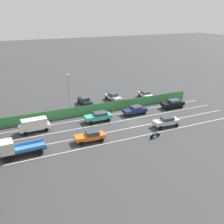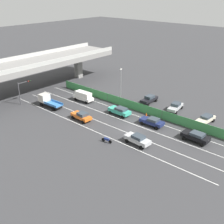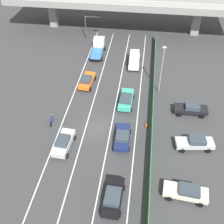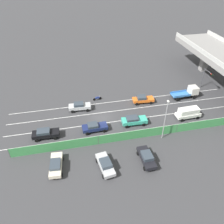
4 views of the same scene
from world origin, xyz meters
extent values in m
plane|color=#38383A|center=(0.00, 0.00, 0.00)|extent=(300.00, 300.00, 0.00)
cube|color=silver|center=(-5.07, 5.22, 0.00)|extent=(0.14, 46.43, 0.01)
cube|color=silver|center=(-1.69, 5.22, 0.00)|extent=(0.14, 46.43, 0.01)
cube|color=silver|center=(1.69, 5.22, 0.00)|extent=(0.14, 46.43, 0.01)
cube|color=silver|center=(5.07, 5.22, 0.00)|extent=(0.14, 46.43, 0.01)
cube|color=gray|center=(-15.02, 30.43, 2.93)|extent=(1.61, 1.61, 5.86)
cube|color=#3D8E4C|center=(7.08, 5.22, 0.91)|extent=(0.06, 42.43, 1.81)
cylinder|color=#4C514C|center=(7.08, -16.00, 0.91)|extent=(0.10, 0.10, 1.81)
cylinder|color=#4C514C|center=(7.08, -1.86, 0.91)|extent=(0.10, 0.10, 1.81)
cylinder|color=#4C514C|center=(7.08, 12.29, 0.91)|extent=(0.10, 0.10, 1.81)
cube|color=teal|center=(3.19, 5.60, 0.83)|extent=(2.00, 4.75, 0.69)
cube|color=#333D47|center=(3.17, 5.16, 1.41)|extent=(1.69, 2.24, 0.46)
cylinder|color=black|center=(2.32, 7.22, 0.32)|extent=(0.24, 0.65, 0.64)
cylinder|color=black|center=(4.16, 7.16, 0.32)|extent=(0.24, 0.65, 0.64)
cylinder|color=black|center=(2.22, 4.03, 0.32)|extent=(0.24, 0.65, 0.64)
cylinder|color=black|center=(4.06, 3.97, 0.32)|extent=(0.24, 0.65, 0.64)
cube|color=orange|center=(-3.43, 9.59, 0.77)|extent=(2.06, 4.60, 0.58)
cube|color=#333D47|center=(-3.47, 9.16, 1.34)|extent=(1.66, 1.94, 0.56)
cylinder|color=black|center=(-4.19, 11.17, 0.32)|extent=(0.27, 0.65, 0.64)
cylinder|color=black|center=(-2.46, 11.05, 0.32)|extent=(0.27, 0.65, 0.64)
cylinder|color=black|center=(-4.41, 8.13, 0.32)|extent=(0.27, 0.65, 0.64)
cylinder|color=black|center=(-2.68, 8.00, 0.32)|extent=(0.27, 0.65, 0.64)
cube|color=navy|center=(3.46, -1.90, 0.78)|extent=(1.97, 4.58, 0.59)
cube|color=#333D47|center=(3.47, -2.27, 1.31)|extent=(1.66, 1.86, 0.48)
cylinder|color=black|center=(2.50, -0.40, 0.32)|extent=(0.24, 0.65, 0.64)
cylinder|color=black|center=(4.32, -0.34, 0.32)|extent=(0.24, 0.65, 0.64)
cylinder|color=black|center=(2.60, -3.47, 0.32)|extent=(0.24, 0.65, 0.64)
cylinder|color=black|center=(4.42, -3.41, 0.32)|extent=(0.24, 0.65, 0.64)
cube|color=#B7BABC|center=(-3.61, -3.90, 0.81)|extent=(2.01, 4.53, 0.67)
cube|color=#333D47|center=(-3.62, -4.08, 1.40)|extent=(1.64, 2.00, 0.50)
cylinder|color=black|center=(-4.37, -2.34, 0.32)|extent=(0.26, 0.65, 0.64)
cylinder|color=black|center=(-2.65, -2.45, 0.32)|extent=(0.26, 0.65, 0.64)
cylinder|color=black|center=(-4.57, -5.34, 0.32)|extent=(0.26, 0.65, 0.64)
cylinder|color=black|center=(-2.85, -5.45, 0.32)|extent=(0.26, 0.65, 0.64)
cube|color=silver|center=(3.53, 16.34, 0.80)|extent=(1.94, 4.82, 0.65)
cube|color=silver|center=(3.53, 16.34, 1.65)|extent=(1.70, 3.95, 1.04)
cylinder|color=black|center=(2.59, 17.94, 0.32)|extent=(0.24, 0.65, 0.64)
cylinder|color=black|center=(4.38, 17.99, 0.32)|extent=(0.24, 0.65, 0.64)
cylinder|color=black|center=(2.68, 14.70, 0.32)|extent=(0.24, 0.65, 0.64)
cylinder|color=black|center=(4.48, 14.75, 0.32)|extent=(0.24, 0.65, 0.64)
cube|color=black|center=(3.43, -10.49, 0.81)|extent=(1.96, 4.65, 0.67)
cube|color=#333D47|center=(3.42, -10.81, 1.39)|extent=(1.67, 2.21, 0.48)
cylinder|color=black|center=(2.56, -8.90, 0.32)|extent=(0.24, 0.65, 0.64)
cylinder|color=black|center=(4.39, -8.95, 0.32)|extent=(0.24, 0.65, 0.64)
cylinder|color=black|center=(2.47, -12.03, 0.32)|extent=(0.24, 0.65, 0.64)
cylinder|color=black|center=(4.30, -12.08, 0.32)|extent=(0.24, 0.65, 0.64)
cube|color=black|center=(-3.40, 19.04, 0.73)|extent=(1.76, 5.87, 0.25)
cube|color=beige|center=(-3.45, 21.08, 1.65)|extent=(2.05, 1.80, 1.60)
cube|color=#3875BC|center=(-3.37, 18.09, 0.90)|extent=(2.11, 3.98, 0.10)
cube|color=#3875BC|center=(-4.34, 18.07, 1.13)|extent=(0.19, 3.93, 0.45)
cube|color=#3875BC|center=(-2.41, 18.12, 1.13)|extent=(0.19, 3.93, 0.45)
cylinder|color=black|center=(-4.45, 21.00, 0.40)|extent=(0.28, 0.81, 0.80)
cylinder|color=black|center=(-2.45, 21.05, 0.40)|extent=(0.28, 0.81, 0.80)
cylinder|color=black|center=(-4.35, 17.03, 0.40)|extent=(0.28, 0.81, 0.80)
cylinder|color=black|center=(-2.34, 17.09, 0.40)|extent=(0.28, 0.81, 0.80)
cylinder|color=black|center=(-6.61, 0.86, 0.30)|extent=(0.20, 0.61, 0.60)
cylinder|color=black|center=(-6.40, -0.47, 0.30)|extent=(0.20, 0.61, 0.60)
cube|color=navy|center=(-6.51, 0.20, 0.58)|extent=(0.42, 0.95, 0.36)
cylinder|color=#B2B2B2|center=(-6.60, 0.76, 0.92)|extent=(0.60, 0.13, 0.03)
cube|color=beige|center=(10.86, -8.90, 0.77)|extent=(4.78, 2.12, 0.59)
cube|color=#333D47|center=(11.20, -8.93, 1.29)|extent=(2.27, 1.70, 0.45)
cylinder|color=black|center=(9.22, -9.62, 0.32)|extent=(0.66, 0.27, 0.64)
cylinder|color=black|center=(9.37, -7.91, 0.32)|extent=(0.66, 0.27, 0.64)
cylinder|color=black|center=(12.36, -9.90, 0.32)|extent=(0.66, 0.27, 0.64)
cylinder|color=black|center=(12.51, -8.18, 0.32)|extent=(0.66, 0.27, 0.64)
cube|color=#B2B5B7|center=(12.40, -1.72, 0.77)|extent=(4.85, 2.34, 0.58)
cube|color=#333D47|center=(12.63, -1.68, 1.36)|extent=(2.14, 1.77, 0.60)
cylinder|color=black|center=(10.94, -2.79, 0.32)|extent=(0.66, 0.30, 0.64)
cylinder|color=black|center=(10.71, -1.08, 0.32)|extent=(0.66, 0.30, 0.64)
cylinder|color=black|center=(14.08, -2.36, 0.32)|extent=(0.66, 0.30, 0.64)
cylinder|color=black|center=(13.85, -0.65, 0.32)|extent=(0.66, 0.30, 0.64)
cube|color=black|center=(12.40, 4.74, 0.78)|extent=(4.64, 1.77, 0.61)
cube|color=#333D47|center=(12.52, 4.74, 1.37)|extent=(2.00, 1.53, 0.56)
cylinder|color=black|center=(10.84, 3.87, 0.32)|extent=(0.64, 0.23, 0.64)
cylinder|color=black|center=(10.82, 5.58, 0.32)|extent=(0.64, 0.23, 0.64)
cylinder|color=black|center=(13.98, 3.90, 0.32)|extent=(0.64, 0.23, 0.64)
cylinder|color=black|center=(13.96, 5.62, 0.32)|extent=(0.64, 0.23, 0.64)
cylinder|color=#47474C|center=(-6.84, 25.15, 2.48)|extent=(0.18, 0.18, 4.97)
cylinder|color=#47474C|center=(-5.29, 25.23, 4.67)|extent=(3.10, 0.29, 0.12)
cube|color=black|center=(-4.05, 25.30, 4.67)|extent=(0.97, 0.33, 0.32)
sphere|color=red|center=(-4.34, 25.12, 4.67)|extent=(0.20, 0.20, 0.20)
sphere|color=#3B2806|center=(-4.04, 25.14, 4.67)|extent=(0.20, 0.20, 0.20)
sphere|color=black|center=(-3.74, 25.16, 4.67)|extent=(0.20, 0.20, 0.20)
cylinder|color=gray|center=(7.93, 9.24, 3.75)|extent=(0.16, 0.16, 7.49)
ellipsoid|color=silver|center=(7.93, 9.24, 7.67)|extent=(0.60, 0.36, 0.28)
cone|color=orange|center=(6.36, 1.28, 0.36)|extent=(0.36, 0.36, 0.73)
cube|color=black|center=(6.36, 1.28, 0.01)|extent=(0.47, 0.47, 0.03)
camera|label=1|loc=(-37.20, 21.69, 18.24)|focal=43.12mm
camera|label=2|loc=(-35.81, -26.72, 23.26)|focal=44.75mm
camera|label=3|loc=(5.44, -26.14, 26.40)|focal=44.74mm
camera|label=4|loc=(34.67, -5.58, 26.92)|focal=36.24mm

